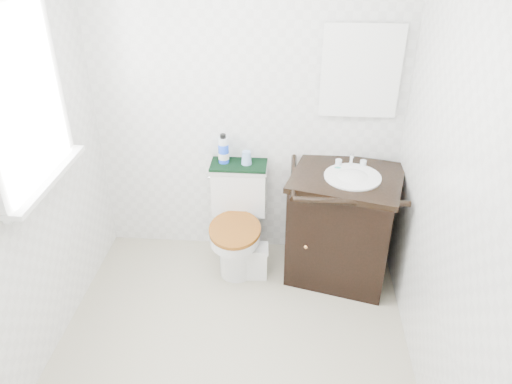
# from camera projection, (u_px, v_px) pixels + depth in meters

# --- Properties ---
(floor) EXTENTS (2.40, 2.40, 0.00)m
(floor) POSITION_uv_depth(u_px,v_px,m) (230.00, 359.00, 3.04)
(floor) COLOR #A5A085
(floor) RESTS_ON ground
(wall_back) EXTENTS (2.40, 0.00, 2.40)m
(wall_back) POSITION_uv_depth(u_px,v_px,m) (246.00, 103.00, 3.47)
(wall_back) COLOR silver
(wall_back) RESTS_ON ground
(wall_left) EXTENTS (0.00, 2.40, 2.40)m
(wall_left) POSITION_uv_depth(u_px,v_px,m) (7.00, 181.00, 2.51)
(wall_left) COLOR silver
(wall_left) RESTS_ON ground
(wall_right) EXTENTS (0.00, 2.40, 2.40)m
(wall_right) POSITION_uv_depth(u_px,v_px,m) (454.00, 198.00, 2.36)
(wall_right) COLOR silver
(wall_right) RESTS_ON ground
(window) EXTENTS (0.02, 0.70, 0.90)m
(window) POSITION_uv_depth(u_px,v_px,m) (20.00, 97.00, 2.54)
(window) COLOR white
(window) RESTS_ON wall_left
(mirror) EXTENTS (0.50, 0.02, 0.60)m
(mirror) POSITION_uv_depth(u_px,v_px,m) (361.00, 72.00, 3.27)
(mirror) COLOR silver
(mirror) RESTS_ON wall_back
(toilet) EXTENTS (0.41, 0.62, 0.76)m
(toilet) POSITION_uv_depth(u_px,v_px,m) (238.00, 224.00, 3.71)
(toilet) COLOR white
(toilet) RESTS_ON floor
(vanity) EXTENTS (0.86, 0.78, 0.92)m
(vanity) POSITION_uv_depth(u_px,v_px,m) (343.00, 223.00, 3.55)
(vanity) COLOR black
(vanity) RESTS_ON floor
(trash_bin) EXTENTS (0.19, 0.16, 0.26)m
(trash_bin) POSITION_uv_depth(u_px,v_px,m) (256.00, 261.00, 3.65)
(trash_bin) COLOR silver
(trash_bin) RESTS_ON floor
(towel) EXTENTS (0.40, 0.22, 0.02)m
(towel) POSITION_uv_depth(u_px,v_px,m) (239.00, 165.00, 3.59)
(towel) COLOR black
(towel) RESTS_ON toilet
(mouthwash_bottle) EXTENTS (0.08, 0.08, 0.22)m
(mouthwash_bottle) POSITION_uv_depth(u_px,v_px,m) (223.00, 150.00, 3.56)
(mouthwash_bottle) COLOR blue
(mouthwash_bottle) RESTS_ON towel
(cup) EXTENTS (0.08, 0.08, 0.10)m
(cup) POSITION_uv_depth(u_px,v_px,m) (246.00, 158.00, 3.56)
(cup) COLOR #7C9ECB
(cup) RESTS_ON towel
(soap_bar) EXTENTS (0.06, 0.04, 0.02)m
(soap_bar) POSITION_uv_depth(u_px,v_px,m) (338.00, 168.00, 3.43)
(soap_bar) COLOR #1A7D6C
(soap_bar) RESTS_ON vanity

